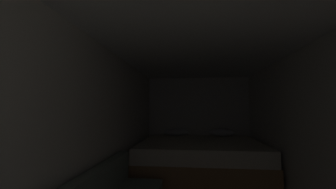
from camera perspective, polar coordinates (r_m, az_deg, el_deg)
The scene contains 5 objects.
wall_back at distance 5.10m, azimuth 7.87°, elevation -6.90°, with size 2.38×0.05×2.00m, color silver.
wall_left at distance 2.60m, azimuth -17.25°, elevation -9.87°, with size 0.05×5.39×2.00m, color silver.
wall_right at distance 2.72m, azimuth 35.42°, elevation -9.05°, with size 0.05×5.39×2.00m, color silver.
ceiling_slab at distance 2.49m, azimuth 9.53°, elevation 13.66°, with size 2.38×5.39×0.05m, color white.
bed at distance 4.20m, azimuth 8.36°, elevation -16.55°, with size 2.16×1.87×0.86m.
Camera 1 is at (-0.15, -0.34, 1.29)m, focal length 23.32 mm.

